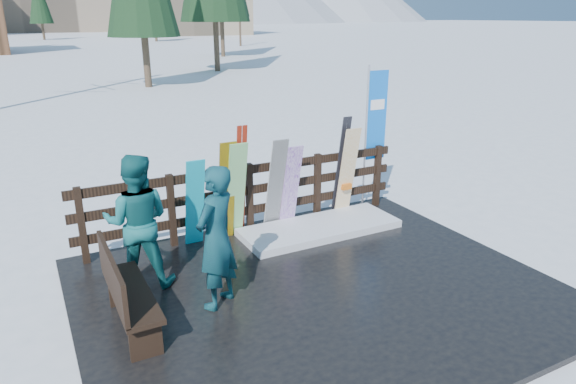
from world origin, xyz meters
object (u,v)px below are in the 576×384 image
rental_flag (374,121)px  snowboard_3 (291,187)px  snowboard_2 (227,192)px  snowboard_4 (276,185)px  snowboard_1 (236,191)px  bench (124,290)px  person_back (137,221)px  person_front (216,238)px  snowboard_5 (347,173)px  snowboard_0 (195,203)px

rental_flag → snowboard_3: bearing=-171.7°
snowboard_2 → snowboard_4: 0.85m
snowboard_1 → bench: bearing=-139.4°
snowboard_3 → snowboard_4: 0.29m
snowboard_3 → person_back: person_back is taller
snowboard_3 → person_front: 2.62m
person_front → snowboard_5: bearing=174.5°
snowboard_2 → snowboard_0: bearing=-180.0°
snowboard_1 → person_front: person_front is taller
snowboard_3 → person_front: person_front is taller
snowboard_5 → person_front: 3.52m
snowboard_5 → bench: bearing=-156.8°
snowboard_0 → snowboard_3: snowboard_3 is taller
snowboard_3 → rental_flag: 2.06m
bench → snowboard_5: bearing=23.2°
bench → snowboard_5: snowboard_5 is taller
snowboard_5 → snowboard_2: bearing=180.0°
snowboard_1 → rental_flag: rental_flag is taller
rental_flag → person_back: 4.68m
snowboard_4 → person_front: person_front is taller
snowboard_2 → person_back: size_ratio=0.93×
person_back → snowboard_3: bearing=-141.9°
rental_flag → snowboard_1: bearing=-174.5°
bench → snowboard_3: snowboard_3 is taller
bench → snowboard_4: snowboard_4 is taller
bench → snowboard_3: (3.06, 1.79, 0.21)m
snowboard_3 → bench: bearing=-149.6°
snowboard_5 → person_back: bearing=-168.3°
snowboard_2 → person_back: 1.72m
snowboard_0 → snowboard_3: 1.65m
snowboard_1 → snowboard_5: (2.09, -0.00, 0.01)m
snowboard_3 → person_back: size_ratio=0.83×
bench → person_back: bearing=68.5°
bench → rental_flag: rental_flag is taller
person_back → bench: bearing=90.1°
snowboard_2 → snowboard_3: bearing=-0.0°
bench → snowboard_5: size_ratio=0.91×
bench → person_front: person_front is taller
bench → rental_flag: bearing=22.8°
snowboard_0 → snowboard_5: size_ratio=0.89×
snowboard_4 → rental_flag: rental_flag is taller
snowboard_3 → rental_flag: size_ratio=0.57×
snowboard_3 → snowboard_5: size_ratio=0.90×
rental_flag → snowboard_0: bearing=-175.6°
snowboard_4 → person_front: bearing=-133.5°
snowboard_1 → snowboard_5: size_ratio=1.00×
person_front → rental_flag: bearing=172.9°
bench → snowboard_2: size_ratio=0.90×
rental_flag → person_back: rental_flag is taller
snowboard_0 → rental_flag: 3.61m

